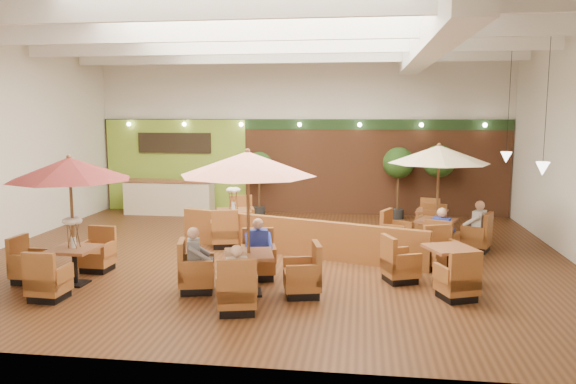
% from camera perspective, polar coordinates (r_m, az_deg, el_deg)
% --- Properties ---
extents(room, '(14.04, 14.00, 5.52)m').
position_cam_1_polar(room, '(14.44, 0.17, 8.80)').
color(room, '#381E0F').
rests_on(room, ground).
extents(service_counter, '(3.00, 0.75, 1.18)m').
position_cam_1_polar(service_counter, '(19.54, -11.97, -0.53)').
color(service_counter, beige).
rests_on(service_counter, ground).
extents(booth_divider, '(6.24, 2.37, 0.91)m').
position_cam_1_polar(booth_divider, '(13.66, 0.74, -4.59)').
color(booth_divider, brown).
rests_on(booth_divider, ground).
extents(table_0, '(2.51, 2.58, 2.63)m').
position_cam_1_polar(table_0, '(11.92, -21.46, -0.04)').
color(table_0, brown).
rests_on(table_0, ground).
extents(table_1, '(2.85, 2.85, 2.79)m').
position_cam_1_polar(table_1, '(10.52, -4.09, -0.47)').
color(table_1, brown).
rests_on(table_1, ground).
extents(table_2, '(2.83, 2.83, 2.70)m').
position_cam_1_polar(table_2, '(14.45, 15.00, 1.40)').
color(table_2, brown).
rests_on(table_2, ground).
extents(table_3, '(1.13, 2.86, 1.59)m').
position_cam_1_polar(table_3, '(15.51, -5.55, -2.91)').
color(table_3, brown).
rests_on(table_3, ground).
extents(table_4, '(1.95, 2.77, 0.97)m').
position_cam_1_polar(table_4, '(11.85, 14.68, -7.28)').
color(table_4, brown).
rests_on(table_4, ground).
extents(table_5, '(0.99, 2.49, 0.88)m').
position_cam_1_polar(table_5, '(16.49, 14.38, -3.05)').
color(table_5, brown).
rests_on(table_5, ground).
extents(topiary_0, '(0.93, 0.93, 2.15)m').
position_cam_1_polar(topiary_0, '(18.81, -2.96, 2.43)').
color(topiary_0, black).
rests_on(topiary_0, ground).
extents(topiary_1, '(1.01, 1.01, 2.34)m').
position_cam_1_polar(topiary_1, '(18.52, 11.16, 2.65)').
color(topiary_1, black).
rests_on(topiary_1, ground).
extents(topiary_2, '(1.04, 1.04, 2.43)m').
position_cam_1_polar(topiary_2, '(18.64, 15.08, 2.75)').
color(topiary_2, black).
rests_on(topiary_2, ground).
extents(diner_0, '(0.41, 0.38, 0.75)m').
position_cam_1_polar(diner_0, '(9.78, -5.24, -8.01)').
color(diner_0, silver).
rests_on(diner_0, ground).
extents(diner_1, '(0.44, 0.40, 0.81)m').
position_cam_1_polar(diner_1, '(11.72, -3.02, -5.18)').
color(diner_1, '#2738AB').
rests_on(diner_1, ground).
extents(diner_2, '(0.40, 0.44, 0.82)m').
position_cam_1_polar(diner_2, '(10.99, -9.29, -6.16)').
color(diner_2, slate).
rests_on(diner_2, ground).
extents(diner_3, '(0.44, 0.41, 0.80)m').
position_cam_1_polar(diner_3, '(13.65, 15.36, -3.58)').
color(diner_3, '#2738AB').
rests_on(diner_3, ground).
extents(diner_4, '(0.45, 0.47, 0.82)m').
position_cam_1_polar(diner_4, '(14.77, 18.66, -2.81)').
color(diner_4, silver).
rests_on(diner_4, ground).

